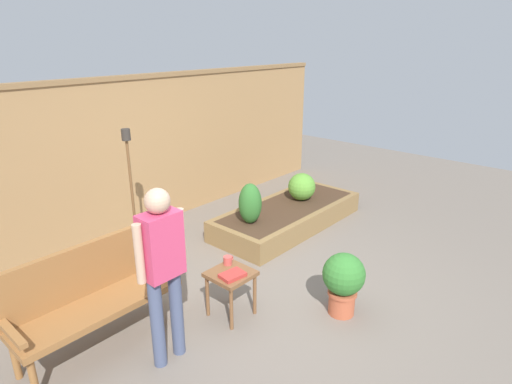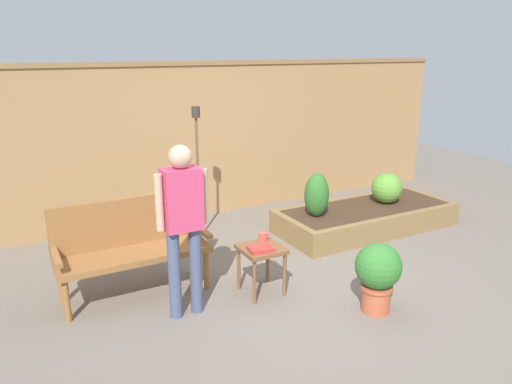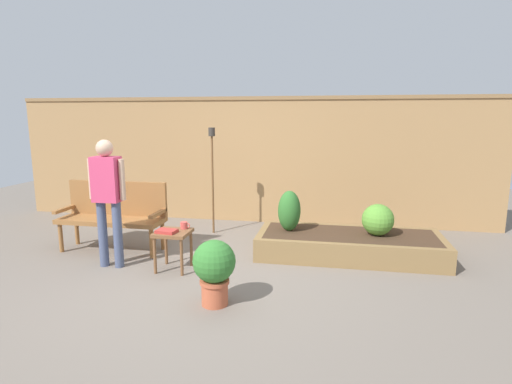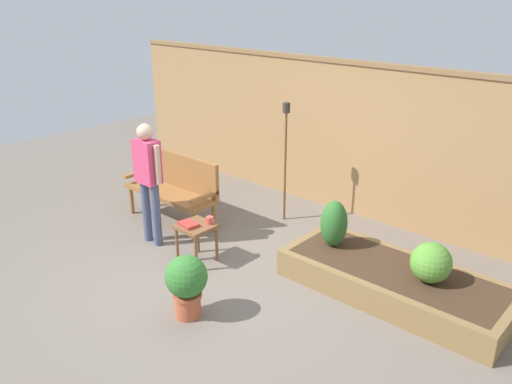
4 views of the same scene
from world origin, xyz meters
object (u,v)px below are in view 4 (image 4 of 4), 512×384
object	(u,v)px
book_on_table	(189,224)
person_by_bench	(148,174)
potted_boxwood	(187,282)
tiki_torch	(286,141)
shrub_far_corner	(431,263)
side_table	(196,231)
shrub_near_bench	(334,224)
cup_on_table	(210,220)
garden_bench	(175,184)

from	to	relation	value
book_on_table	person_by_bench	size ratio (longest dim) A/B	0.15
potted_boxwood	tiki_torch	world-z (taller)	tiki_torch
person_by_bench	tiki_torch	bearing A→B (deg)	64.16
shrub_far_corner	person_by_bench	world-z (taller)	person_by_bench
tiki_torch	side_table	bearing A→B (deg)	-90.52
side_table	tiki_torch	world-z (taller)	tiki_torch
shrub_near_bench	shrub_far_corner	size ratio (longest dim) A/B	1.33
cup_on_table	shrub_near_bench	world-z (taller)	shrub_near_bench
tiki_torch	person_by_bench	world-z (taller)	tiki_torch
garden_bench	tiki_torch	world-z (taller)	tiki_torch
side_table	potted_boxwood	xyz separation A→B (m)	(0.75, -0.81, -0.01)
garden_bench	potted_boxwood	size ratio (longest dim) A/B	2.20
shrub_far_corner	tiki_torch	xyz separation A→B (m)	(-2.44, 0.71, 0.64)
side_table	potted_boxwood	world-z (taller)	potted_boxwood
tiki_torch	shrub_near_bench	bearing A→B (deg)	-29.17
garden_bench	shrub_far_corner	bearing A→B (deg)	4.89
side_table	book_on_table	bearing A→B (deg)	-122.79
cup_on_table	person_by_bench	bearing A→B (deg)	-169.25
cup_on_table	potted_boxwood	xyz separation A→B (m)	(0.65, -0.94, -0.14)
garden_bench	tiki_torch	size ratio (longest dim) A/B	0.87
side_table	shrub_far_corner	distance (m)	2.62
shrub_near_bench	shrub_far_corner	bearing A→B (deg)	0.00
potted_boxwood	cup_on_table	bearing A→B (deg)	124.73
book_on_table	person_by_bench	distance (m)	0.87
side_table	shrub_near_bench	distance (m)	1.60
cup_on_table	potted_boxwood	bearing A→B (deg)	-55.27
potted_boxwood	shrub_far_corner	distance (m)	2.43
garden_bench	person_by_bench	distance (m)	0.82
garden_bench	cup_on_table	size ratio (longest dim) A/B	11.83
shrub_near_bench	garden_bench	bearing A→B (deg)	-172.76
shrub_near_bench	tiki_torch	world-z (taller)	tiki_torch
cup_on_table	potted_boxwood	world-z (taller)	potted_boxwood
side_table	shrub_near_bench	size ratio (longest dim) A/B	0.88
cup_on_table	shrub_far_corner	bearing A→B (deg)	18.51
cup_on_table	shrub_near_bench	xyz separation A→B (m)	(1.20, 0.79, 0.05)
side_table	person_by_bench	world-z (taller)	person_by_bench
shrub_far_corner	person_by_bench	size ratio (longest dim) A/B	0.26
garden_bench	shrub_near_bench	xyz separation A→B (m)	(2.39, 0.30, 0.03)
shrub_far_corner	tiki_torch	bearing A→B (deg)	163.65
person_by_bench	shrub_near_bench	bearing A→B (deg)	24.62
shrub_far_corner	tiki_torch	distance (m)	2.62
tiki_torch	person_by_bench	distance (m)	1.87
potted_boxwood	tiki_torch	distance (m)	2.66
person_by_bench	potted_boxwood	bearing A→B (deg)	-26.64
book_on_table	shrub_near_bench	size ratio (longest dim) A/B	0.42
side_table	potted_boxwood	distance (m)	1.10
shrub_near_bench	shrub_far_corner	distance (m)	1.16
garden_bench	cup_on_table	bearing A→B (deg)	-22.03
garden_bench	shrub_far_corner	world-z (taller)	garden_bench
garden_bench	side_table	world-z (taller)	garden_bench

